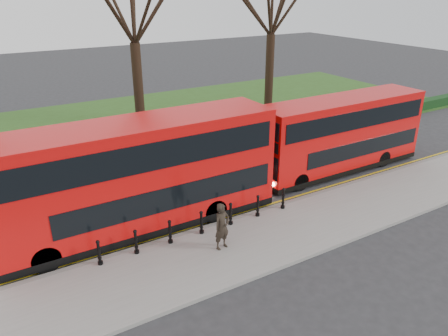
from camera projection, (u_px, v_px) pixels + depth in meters
ground at (183, 224)px, 19.59m from camera, size 120.00×120.00×0.00m
pavement at (216, 255)px, 17.20m from camera, size 60.00×4.00×0.15m
kerb at (193, 232)px, 18.77m from camera, size 60.00×0.25×0.16m
grass_verge at (91, 132)px, 31.42m from camera, size 60.00×18.00×0.06m
hedge at (130, 165)px, 24.80m from camera, size 60.00×0.90×0.80m
yellow_line_outer at (190, 231)px, 19.04m from camera, size 60.00×0.10×0.01m
yellow_line_inner at (188, 229)px, 19.20m from camera, size 60.00×0.10×0.01m
tree_mid at (132, 4)px, 24.96m from camera, size 7.81×7.81×12.20m
tree_right at (272, 1)px, 29.71m from camera, size 7.75×7.75×12.11m
bollard_row at (201, 223)px, 18.39m from camera, size 8.85×0.15×1.00m
bus_lead at (139, 177)px, 18.39m from camera, size 12.10×2.78×4.82m
bus_rear at (341, 135)px, 24.51m from camera, size 10.53×2.42×4.19m
pedestrian at (222, 226)px, 17.18m from camera, size 0.80×0.61×1.96m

